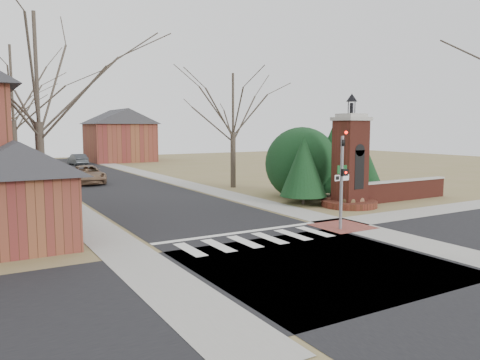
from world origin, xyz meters
TOP-DOWN VIEW (x-y plane):
  - ground at (0.00, 0.00)m, footprint 120.00×120.00m
  - main_street at (0.00, 22.00)m, footprint 8.00×70.00m
  - cross_street at (0.00, -3.00)m, footprint 120.00×8.00m
  - crosswalk_zone at (0.00, 0.80)m, footprint 8.00×2.20m
  - stop_bar at (0.00, 2.30)m, footprint 8.00×0.35m
  - sidewalk_right_main at (5.20, 22.00)m, footprint 2.00×60.00m
  - sidewalk_left at (-5.20, 22.00)m, footprint 2.00×60.00m
  - curb_apron at (4.80, 1.00)m, footprint 2.40×2.40m
  - traffic_signal_pole at (4.30, 0.57)m, footprint 0.28×0.41m
  - sign_post at (5.59, 1.99)m, footprint 0.90×0.07m
  - brick_gate_monument at (9.00, 4.99)m, footprint 3.20×3.20m
  - brick_garden_wall at (13.50, 5.00)m, footprint 7.50×0.50m
  - garage_left at (-8.52, 4.49)m, footprint 4.80×4.80m
  - house_distant_right at (7.99, 47.99)m, footprint 8.80×8.80m
  - evergreen_near at (7.20, 7.00)m, footprint 2.80×2.80m
  - evergreen_mid at (10.50, 8.20)m, footprint 3.40×3.40m
  - evergreen_far at (12.50, 7.20)m, footprint 2.40×2.40m
  - evergreen_mass at (9.00, 9.50)m, footprint 4.80×4.80m
  - bare_tree_0 at (-7.00, 9.00)m, footprint 8.05×8.05m
  - bare_tree_1 at (-7.00, 22.00)m, footprint 8.40×8.40m
  - bare_tree_3 at (7.50, 16.00)m, footprint 7.00×7.00m
  - pickup_truck at (-1.60, 24.19)m, footprint 2.74×5.40m
  - distant_car at (1.60, 43.83)m, footprint 1.78×4.28m
  - dry_shrub_left at (8.60, 4.60)m, footprint 0.78×0.78m
  - dry_shrub_right at (9.30, 4.60)m, footprint 0.79×0.79m

SIDE VIEW (x-z plane):
  - ground at x=0.00m, z-range 0.00..0.00m
  - main_street at x=0.00m, z-range 0.00..0.01m
  - cross_street at x=0.00m, z-range 0.00..0.01m
  - crosswalk_zone at x=0.00m, z-range 0.00..0.02m
  - stop_bar at x=0.00m, z-range 0.00..0.02m
  - sidewalk_right_main at x=5.20m, z-range 0.00..0.02m
  - sidewalk_left at x=-5.20m, z-range 0.00..0.02m
  - curb_apron at x=4.80m, z-range 0.00..0.02m
  - dry_shrub_left at x=8.60m, z-range 0.00..0.78m
  - dry_shrub_right at x=9.30m, z-range 0.00..0.79m
  - brick_garden_wall at x=13.50m, z-range 0.01..1.31m
  - distant_car at x=1.60m, z-range 0.00..1.38m
  - pickup_truck at x=-1.60m, z-range 0.00..1.46m
  - evergreen_far at x=12.50m, z-range 0.25..3.55m
  - sign_post at x=5.59m, z-range 0.57..3.32m
  - brick_gate_monument at x=9.00m, z-range -1.07..5.40m
  - garage_left at x=-8.52m, z-range 0.09..4.38m
  - evergreen_near at x=7.20m, z-range 0.25..4.35m
  - evergreen_mass at x=9.00m, z-range 0.00..4.80m
  - traffic_signal_pole at x=4.30m, z-range 0.34..4.84m
  - evergreen_mid at x=10.50m, z-range 0.25..4.95m
  - house_distant_right at x=7.99m, z-range 0.00..7.30m
  - bare_tree_3 at x=7.50m, z-range 1.84..11.54m
  - bare_tree_0 at x=-7.00m, z-range 2.12..13.27m
  - bare_tree_1 at x=-7.00m, z-range 2.21..13.85m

